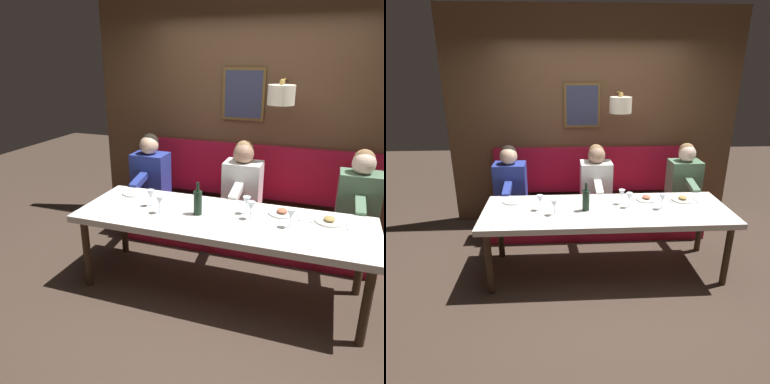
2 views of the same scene
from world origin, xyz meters
The scene contains 16 objects.
ground_plane centered at (0.00, 0.00, 0.00)m, with size 12.00×12.00×0.00m, color #423328.
dining_table centered at (0.00, 0.00, 0.68)m, with size 0.90×2.61×0.74m.
banquette_bench centered at (0.89, 0.00, 0.23)m, with size 0.52×2.81×0.45m, color maroon.
back_wall_panel centered at (1.46, 0.00, 1.37)m, with size 0.59×4.01×2.90m.
diner_nearest centered at (0.88, -1.15, 0.82)m, with size 0.60×0.40×0.79m.
diner_near centered at (0.88, 0.02, 0.82)m, with size 0.60×0.40×0.79m.
diner_middle centered at (0.88, 1.12, 0.82)m, with size 0.60×0.40×0.79m.
place_setting_0 centered at (0.24, -0.49, 0.75)m, with size 0.24×0.32×0.05m.
place_setting_1 centered at (0.27, 1.01, 0.75)m, with size 0.24×0.31×0.01m.
place_setting_2 centered at (0.20, -0.89, 0.75)m, with size 0.24×0.31×0.05m.
wine_glass_0 centered at (-0.02, -0.59, 0.86)m, with size 0.07×0.07×0.16m.
wine_glass_1 centered at (0.04, -0.25, 0.86)m, with size 0.07×0.07×0.16m.
wine_glass_2 centered at (0.02, 0.70, 0.86)m, with size 0.07×0.07×0.16m.
wine_glass_3 centered at (-0.11, 0.55, 0.86)m, with size 0.07×0.07×0.16m.
wine_glass_4 centered at (0.14, -0.18, 0.86)m, with size 0.07×0.07×0.16m.
wine_bottle centered at (-0.02, 0.22, 0.86)m, with size 0.08×0.08×0.30m.
Camera 1 is at (-2.99, -0.80, 2.08)m, focal length 35.62 mm.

